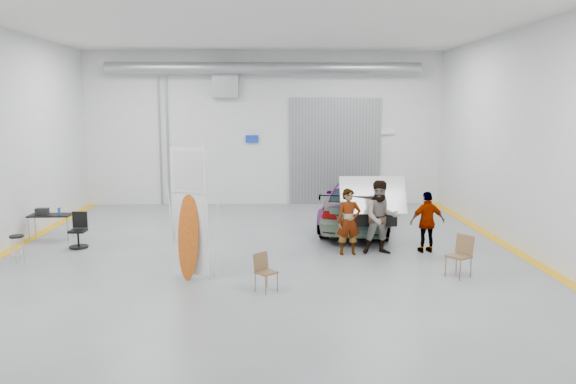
{
  "coord_description": "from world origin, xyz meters",
  "views": [
    {
      "loc": [
        0.26,
        -14.21,
        3.9
      ],
      "look_at": [
        0.72,
        1.32,
        1.5
      ],
      "focal_mm": 35.0,
      "sensor_mm": 36.0,
      "label": 1
    }
  ],
  "objects_px": {
    "surfboard_display": "(193,224)",
    "work_table": "(48,215)",
    "sedan_car": "(358,205)",
    "person_c": "(427,222)",
    "office_chair": "(79,232)",
    "person_a": "(349,222)",
    "folding_chair_far": "(458,264)",
    "person_b": "(381,217)",
    "folding_chair_near": "(266,280)",
    "shop_stool": "(17,249)"
  },
  "relations": [
    {
      "from": "surfboard_display",
      "to": "work_table",
      "type": "xyz_separation_m",
      "value": [
        -4.77,
        3.95,
        -0.54
      ]
    },
    {
      "from": "sedan_car",
      "to": "person_c",
      "type": "bearing_deg",
      "value": 127.85
    },
    {
      "from": "office_chair",
      "to": "person_c",
      "type": "bearing_deg",
      "value": -2.82
    },
    {
      "from": "sedan_car",
      "to": "work_table",
      "type": "xyz_separation_m",
      "value": [
        -9.27,
        -1.23,
        -0.02
      ]
    },
    {
      "from": "sedan_car",
      "to": "person_a",
      "type": "height_order",
      "value": "person_a"
    },
    {
      "from": "person_c",
      "to": "work_table",
      "type": "relative_size",
      "value": 1.36
    },
    {
      "from": "folding_chair_far",
      "to": "work_table",
      "type": "relative_size",
      "value": 0.8
    },
    {
      "from": "sedan_car",
      "to": "surfboard_display",
      "type": "bearing_deg",
      "value": 61.35
    },
    {
      "from": "folding_chair_far",
      "to": "person_b",
      "type": "bearing_deg",
      "value": 178.41
    },
    {
      "from": "folding_chair_far",
      "to": "office_chair",
      "type": "bearing_deg",
      "value": -142.46
    },
    {
      "from": "folding_chair_far",
      "to": "surfboard_display",
      "type": "bearing_deg",
      "value": -125.11
    },
    {
      "from": "person_a",
      "to": "folding_chair_far",
      "type": "distance_m",
      "value": 3.11
    },
    {
      "from": "person_a",
      "to": "surfboard_display",
      "type": "height_order",
      "value": "surfboard_display"
    },
    {
      "from": "folding_chair_near",
      "to": "folding_chair_far",
      "type": "bearing_deg",
      "value": -31.25
    },
    {
      "from": "folding_chair_near",
      "to": "sedan_car",
      "type": "bearing_deg",
      "value": 22.47
    },
    {
      "from": "folding_chair_far",
      "to": "shop_stool",
      "type": "height_order",
      "value": "folding_chair_far"
    },
    {
      "from": "sedan_car",
      "to": "person_a",
      "type": "distance_m",
      "value": 3.21
    },
    {
      "from": "sedan_car",
      "to": "person_b",
      "type": "relative_size",
      "value": 2.7
    },
    {
      "from": "person_b",
      "to": "person_c",
      "type": "distance_m",
      "value": 1.29
    },
    {
      "from": "sedan_car",
      "to": "folding_chair_near",
      "type": "xyz_separation_m",
      "value": [
        -2.86,
        -6.05,
        -0.52
      ]
    },
    {
      "from": "work_table",
      "to": "person_a",
      "type": "bearing_deg",
      "value": -12.48
    },
    {
      "from": "folding_chair_far",
      "to": "shop_stool",
      "type": "bearing_deg",
      "value": -133.15
    },
    {
      "from": "shop_stool",
      "to": "person_a",
      "type": "bearing_deg",
      "value": 3.73
    },
    {
      "from": "office_chair",
      "to": "sedan_car",
      "type": "bearing_deg",
      "value": 16.96
    },
    {
      "from": "person_b",
      "to": "work_table",
      "type": "height_order",
      "value": "person_b"
    },
    {
      "from": "surfboard_display",
      "to": "person_b",
      "type": "bearing_deg",
      "value": 46.3
    },
    {
      "from": "office_chair",
      "to": "work_table",
      "type": "bearing_deg",
      "value": 143.38
    },
    {
      "from": "shop_stool",
      "to": "person_c",
      "type": "bearing_deg",
      "value": 3.86
    },
    {
      "from": "work_table",
      "to": "person_c",
      "type": "bearing_deg",
      "value": -9.2
    },
    {
      "from": "sedan_car",
      "to": "folding_chair_far",
      "type": "xyz_separation_m",
      "value": [
        1.52,
        -5.2,
        -0.47
      ]
    },
    {
      "from": "person_c",
      "to": "office_chair",
      "type": "bearing_deg",
      "value": -12.35
    },
    {
      "from": "surfboard_display",
      "to": "folding_chair_near",
      "type": "bearing_deg",
      "value": -5.7
    },
    {
      "from": "person_a",
      "to": "person_c",
      "type": "distance_m",
      "value": 2.14
    },
    {
      "from": "person_c",
      "to": "folding_chair_far",
      "type": "relative_size",
      "value": 1.71
    },
    {
      "from": "surfboard_display",
      "to": "folding_chair_near",
      "type": "distance_m",
      "value": 2.12
    },
    {
      "from": "surfboard_display",
      "to": "office_chair",
      "type": "distance_m",
      "value": 4.77
    },
    {
      "from": "shop_stool",
      "to": "office_chair",
      "type": "bearing_deg",
      "value": 55.71
    },
    {
      "from": "surfboard_display",
      "to": "shop_stool",
      "type": "relative_size",
      "value": 4.56
    },
    {
      "from": "person_c",
      "to": "folding_chair_near",
      "type": "relative_size",
      "value": 2.04
    },
    {
      "from": "person_a",
      "to": "folding_chair_far",
      "type": "relative_size",
      "value": 1.82
    },
    {
      "from": "folding_chair_far",
      "to": "shop_stool",
      "type": "relative_size",
      "value": 1.39
    },
    {
      "from": "person_a",
      "to": "person_b",
      "type": "height_order",
      "value": "person_b"
    },
    {
      "from": "person_a",
      "to": "person_b",
      "type": "distance_m",
      "value": 0.86
    },
    {
      "from": "shop_stool",
      "to": "work_table",
      "type": "distance_m",
      "value": 2.48
    },
    {
      "from": "folding_chair_far",
      "to": "office_chair",
      "type": "height_order",
      "value": "office_chair"
    },
    {
      "from": "person_b",
      "to": "office_chair",
      "type": "relative_size",
      "value": 2.03
    },
    {
      "from": "surfboard_display",
      "to": "folding_chair_far",
      "type": "relative_size",
      "value": 3.29
    },
    {
      "from": "folding_chair_far",
      "to": "sedan_car",
      "type": "bearing_deg",
      "value": 161.35
    },
    {
      "from": "folding_chair_near",
      "to": "folding_chair_far",
      "type": "height_order",
      "value": "folding_chair_far"
    },
    {
      "from": "person_c",
      "to": "office_chair",
      "type": "distance_m",
      "value": 9.55
    }
  ]
}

